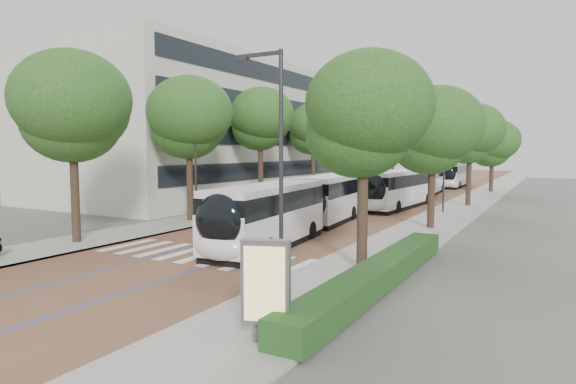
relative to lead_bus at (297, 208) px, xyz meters
The scene contains 21 objects.
ground 8.24m from the lead_bus, 100.54° to the right, with size 160.00×160.00×0.00m, color #51544C.
road 32.13m from the lead_bus, 92.64° to the left, with size 11.00×140.00×0.02m, color brown.
sidewalk_left 33.33m from the lead_bus, 105.65° to the left, with size 4.00×140.00×0.12m, color gray.
sidewalk_right 32.65m from the lead_bus, 79.36° to the left, with size 4.00×140.00×0.12m, color gray.
kerb_left 32.86m from the lead_bus, 102.45° to the left, with size 0.20×140.00×0.14m, color gray.
kerb_right 32.36m from the lead_bus, 82.67° to the left, with size 0.20×140.00×0.14m, color gray.
zebra_crossing 7.24m from the lead_bus, 100.43° to the right, with size 10.55×3.60×0.01m.
lane_line_left 32.24m from the lead_bus, 95.49° to the left, with size 0.12×126.00×0.01m, color #224EAA.
lane_line_right 32.10m from the lead_bus, 89.78° to the left, with size 0.12×126.00×0.01m, color #224EAA.
office_building 29.50m from the lead_bus, 136.25° to the left, with size 18.11×40.00×14.00m.
hedge 11.06m from the lead_bus, 46.19° to the right, with size 1.20×14.00×0.80m, color #153F17.
streetlight_near 12.51m from the lead_bus, 64.84° to the right, with size 1.82×0.20×8.00m.
streetlight_far 15.30m from the lead_bus, 69.91° to the left, with size 1.82×0.20×8.00m.
lamp_post_left 7.98m from the lead_bus, behind, with size 0.14×0.14×8.00m, color #2A2B2D.
trees_left 21.39m from the lead_bus, 115.68° to the left, with size 6.29×61.12×10.14m.
trees_right 16.88m from the lead_bus, 67.62° to the left, with size 5.55×47.30×8.36m.
lead_bus is the anchor object (origin of this frame).
bus_queued_0 15.93m from the lead_bus, 85.75° to the left, with size 3.30×12.53×3.20m.
bus_queued_1 29.18m from the lead_bus, 89.50° to the left, with size 3.30×12.53×3.20m.
bus_queued_2 43.01m from the lead_bus, 88.89° to the left, with size 2.63×12.42×3.20m.
ad_panel 15.71m from the lead_bus, 64.51° to the right, with size 1.28×0.74×2.58m.
Camera 1 is at (14.61, -16.35, 4.95)m, focal length 30.00 mm.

